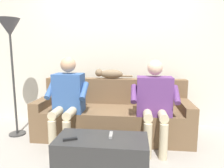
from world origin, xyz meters
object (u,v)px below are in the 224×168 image
couch (113,116)px  person_right_seated (68,96)px  cat_on_backrest (109,74)px  remote_gray (111,135)px  coffee_table (102,156)px  person_left_seated (154,99)px  remote_black (70,139)px  floor_lamp (10,36)px

couch → person_right_seated: person_right_seated is taller
couch → person_right_seated: size_ratio=1.88×
couch → cat_on_backrest: (0.09, -0.25, 0.60)m
person_right_seated → remote_gray: size_ratio=8.59×
coffee_table → person_left_seated: person_left_seated is taller
remote_gray → remote_black: (0.38, 0.14, -0.00)m
person_right_seated → coffee_table: bearing=130.3°
coffee_table → person_left_seated: 0.99m
person_left_seated → remote_gray: (0.48, 0.61, -0.24)m
couch → remote_black: 1.17m
floor_lamp → cat_on_backrest: bearing=-162.4°
coffee_table → person_right_seated: (0.57, -0.67, 0.46)m
cat_on_backrest → floor_lamp: floor_lamp is taller
remote_black → remote_gray: bearing=175.6°
couch → remote_black: bearing=75.2°
person_left_seated → person_right_seated: person_right_seated is taller
remote_black → couch: bearing=-129.4°
person_left_seated → remote_black: person_left_seated is taller
person_right_seated → cat_on_backrest: person_right_seated is taller
person_right_seated → remote_black: person_right_seated is taller
person_left_seated → coffee_table: bearing=49.6°
couch → person_right_seated: bearing=33.0°
cat_on_backrest → person_right_seated: bearing=52.5°
couch → remote_gray: bearing=95.0°
couch → person_left_seated: person_left_seated is taller
person_left_seated → person_right_seated: size_ratio=0.97×
coffee_table → remote_black: size_ratio=6.56×
remote_gray → floor_lamp: (1.53, -0.81, 1.06)m
couch → person_right_seated: (0.57, 0.37, 0.37)m
coffee_table → remote_gray: bearing=-147.8°
couch → cat_on_backrest: bearing=-70.4°
couch → person_left_seated: 0.77m
coffee_table → remote_gray: (-0.09, -0.05, 0.21)m
person_left_seated → remote_gray: 0.82m
cat_on_backrest → remote_black: size_ratio=4.22×
couch → remote_gray: (-0.09, 0.98, 0.11)m
couch → remote_gray: couch is taller
coffee_table → floor_lamp: bearing=-30.9°
couch → floor_lamp: 1.87m
person_left_seated → remote_black: size_ratio=8.11×
cat_on_backrest → floor_lamp: (1.35, 0.43, 0.57)m
cat_on_backrest → remote_black: (0.21, 1.38, -0.49)m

